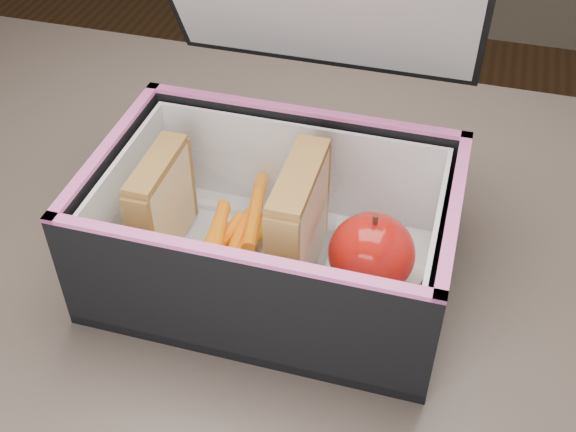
# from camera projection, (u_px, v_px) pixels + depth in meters

# --- Properties ---
(kitchen_table) EXTENTS (1.20, 0.80, 0.75)m
(kitchen_table) POSITION_uv_depth(u_px,v_px,m) (269.00, 355.00, 0.69)
(kitchen_table) COLOR brown
(kitchen_table) RESTS_ON ground
(lunch_bag) EXTENTS (0.30, 0.29, 0.28)m
(lunch_bag) POSITION_uv_depth(u_px,v_px,m) (275.00, 218.00, 0.60)
(lunch_bag) COLOR black
(lunch_bag) RESTS_ON kitchen_table
(plastic_tub) EXTENTS (0.16, 0.12, 0.07)m
(plastic_tub) POSITION_uv_depth(u_px,v_px,m) (230.00, 231.00, 0.62)
(plastic_tub) COLOR white
(plastic_tub) RESTS_ON lunch_bag
(sandwich_left) EXTENTS (0.02, 0.08, 0.09)m
(sandwich_left) POSITION_uv_depth(u_px,v_px,m) (162.00, 204.00, 0.62)
(sandwich_left) COLOR beige
(sandwich_left) RESTS_ON plastic_tub
(sandwich_right) EXTENTS (0.03, 0.10, 0.11)m
(sandwich_right) POSITION_uv_depth(u_px,v_px,m) (299.00, 224.00, 0.59)
(sandwich_right) COLOR beige
(sandwich_right) RESTS_ON plastic_tub
(carrot_sticks) EXTENTS (0.05, 0.16, 0.03)m
(carrot_sticks) POSITION_uv_depth(u_px,v_px,m) (229.00, 251.00, 0.62)
(carrot_sticks) COLOR orange
(carrot_sticks) RESTS_ON plastic_tub
(paper_napkin) EXTENTS (0.09, 0.09, 0.01)m
(paper_napkin) POSITION_uv_depth(u_px,v_px,m) (376.00, 281.00, 0.62)
(paper_napkin) COLOR white
(paper_napkin) RESTS_ON lunch_bag
(red_apple) EXTENTS (0.08, 0.08, 0.08)m
(red_apple) POSITION_uv_depth(u_px,v_px,m) (372.00, 253.00, 0.59)
(red_apple) COLOR maroon
(red_apple) RESTS_ON paper_napkin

